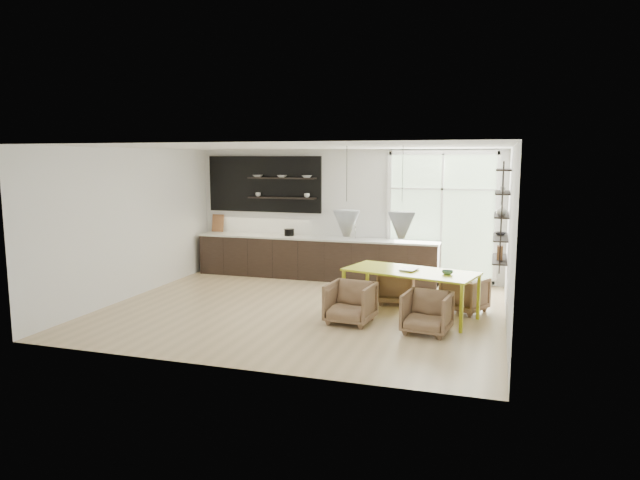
{
  "coord_description": "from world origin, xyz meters",
  "views": [
    {
      "loc": [
        3.28,
        -9.42,
        2.71
      ],
      "look_at": [
        0.16,
        0.6,
        1.19
      ],
      "focal_mm": 32.0,
      "sensor_mm": 36.0,
      "label": 1
    }
  ],
  "objects_px": {
    "dining_table": "(410,274)",
    "armchair_front_left": "(350,303)",
    "wire_stool": "(353,296)",
    "armchair_front_right": "(427,313)",
    "armchair_back_right": "(465,294)",
    "armchair_back_left": "(396,287)"
  },
  "relations": [
    {
      "from": "wire_stool",
      "to": "armchair_front_left",
      "type": "bearing_deg",
      "value": -79.12
    },
    {
      "from": "dining_table",
      "to": "armchair_back_right",
      "type": "relative_size",
      "value": 3.47
    },
    {
      "from": "dining_table",
      "to": "wire_stool",
      "type": "xyz_separation_m",
      "value": [
        -1.01,
        -0.0,
        -0.47
      ]
    },
    {
      "from": "armchair_front_left",
      "to": "armchair_front_right",
      "type": "relative_size",
      "value": 1.04
    },
    {
      "from": "dining_table",
      "to": "wire_stool",
      "type": "height_order",
      "value": "dining_table"
    },
    {
      "from": "armchair_front_right",
      "to": "armchair_back_right",
      "type": "bearing_deg",
      "value": 79.08
    },
    {
      "from": "dining_table",
      "to": "armchair_front_left",
      "type": "distance_m",
      "value": 1.18
    },
    {
      "from": "dining_table",
      "to": "armchair_back_right",
      "type": "bearing_deg",
      "value": 49.14
    },
    {
      "from": "dining_table",
      "to": "armchair_front_right",
      "type": "height_order",
      "value": "dining_table"
    },
    {
      "from": "armchair_back_left",
      "to": "armchair_front_left",
      "type": "height_order",
      "value": "armchair_front_left"
    },
    {
      "from": "armchair_back_left",
      "to": "armchair_back_right",
      "type": "relative_size",
      "value": 0.99
    },
    {
      "from": "armchair_back_right",
      "to": "armchair_back_left",
      "type": "bearing_deg",
      "value": 15.6
    },
    {
      "from": "armchair_back_right",
      "to": "armchair_front_right",
      "type": "bearing_deg",
      "value": 97.92
    },
    {
      "from": "armchair_back_right",
      "to": "armchair_front_right",
      "type": "xyz_separation_m",
      "value": [
        -0.49,
        -1.47,
        0.01
      ]
    },
    {
      "from": "armchair_front_right",
      "to": "armchair_front_left",
      "type": "bearing_deg",
      "value": 179.15
    },
    {
      "from": "armchair_back_left",
      "to": "armchair_front_left",
      "type": "bearing_deg",
      "value": 67.28
    },
    {
      "from": "wire_stool",
      "to": "armchair_back_right",
      "type": "bearing_deg",
      "value": 17.82
    },
    {
      "from": "dining_table",
      "to": "armchair_front_right",
      "type": "xyz_separation_m",
      "value": [
        0.4,
        -0.86,
        -0.42
      ]
    },
    {
      "from": "dining_table",
      "to": "wire_stool",
      "type": "bearing_deg",
      "value": -165.14
    },
    {
      "from": "armchair_back_right",
      "to": "armchair_front_left",
      "type": "distance_m",
      "value": 2.18
    },
    {
      "from": "dining_table",
      "to": "armchair_back_left",
      "type": "relative_size",
      "value": 3.52
    },
    {
      "from": "armchair_front_left",
      "to": "armchair_back_right",
      "type": "bearing_deg",
      "value": 42.16
    }
  ]
}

